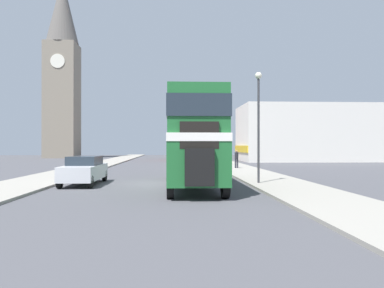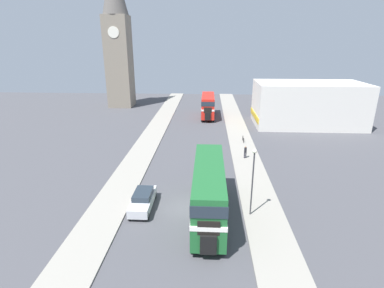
# 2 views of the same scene
# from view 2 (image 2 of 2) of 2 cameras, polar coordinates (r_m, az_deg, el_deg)

# --- Properties ---
(ground_plane) EXTENTS (120.00, 120.00, 0.00)m
(ground_plane) POSITION_cam_2_polar(r_m,az_deg,el_deg) (27.09, -1.29, -12.03)
(ground_plane) COLOR #47474C
(sidewalk_right) EXTENTS (3.50, 120.00, 0.12)m
(sidewalk_right) POSITION_cam_2_polar(r_m,az_deg,el_deg) (27.44, 13.24, -12.00)
(sidewalk_right) COLOR gray
(sidewalk_right) RESTS_ON ground_plane
(sidewalk_left) EXTENTS (3.50, 120.00, 0.12)m
(sidewalk_left) POSITION_cam_2_polar(r_m,az_deg,el_deg) (28.33, -15.30, -11.13)
(sidewalk_left) COLOR gray
(sidewalk_left) RESTS_ON ground_plane
(double_decker_bus) EXTENTS (2.48, 11.22, 4.50)m
(double_decker_bus) POSITION_cam_2_polar(r_m,az_deg,el_deg) (24.73, 3.21, -8.22)
(double_decker_bus) COLOR #1E602D
(double_decker_bus) RESTS_ON ground_plane
(bus_distant) EXTENTS (2.38, 9.31, 4.23)m
(bus_distant) POSITION_cam_2_polar(r_m,az_deg,el_deg) (57.80, 3.06, 7.57)
(bus_distant) COLOR red
(bus_distant) RESTS_ON ground_plane
(car_parked_near) EXTENTS (1.69, 4.63, 1.52)m
(car_parked_near) POSITION_cam_2_polar(r_m,az_deg,el_deg) (27.05, -9.33, -10.43)
(car_parked_near) COLOR silver
(car_parked_near) RESTS_ON ground_plane
(pedestrian_walking) EXTENTS (0.32, 0.32, 1.56)m
(pedestrian_walking) POSITION_cam_2_polar(r_m,az_deg,el_deg) (37.73, 10.13, -1.39)
(pedestrian_walking) COLOR #282833
(pedestrian_walking) RESTS_ON sidewalk_right
(bicycle_on_pavement) EXTENTS (0.05, 1.76, 0.78)m
(bicycle_on_pavement) POSITION_cam_2_polar(r_m,az_deg,el_deg) (44.04, 9.73, 0.91)
(bicycle_on_pavement) COLOR black
(bicycle_on_pavement) RESTS_ON sidewalk_right
(street_lamp) EXTENTS (0.36, 0.36, 5.86)m
(street_lamp) POSITION_cam_2_polar(r_m,az_deg,el_deg) (24.63, 11.56, -5.38)
(street_lamp) COLOR #38383D
(street_lamp) RESTS_ON sidewalk_right
(church_tower) EXTENTS (5.31, 5.31, 30.30)m
(church_tower) POSITION_cam_2_polar(r_m,az_deg,el_deg) (68.96, -14.07, 19.77)
(church_tower) COLOR gray
(church_tower) RESTS_ON ground_plane
(shop_building_block) EXTENTS (17.97, 9.43, 7.38)m
(shop_building_block) POSITION_cam_2_polar(r_m,az_deg,el_deg) (55.55, 21.21, 7.08)
(shop_building_block) COLOR silver
(shop_building_block) RESTS_ON ground_plane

